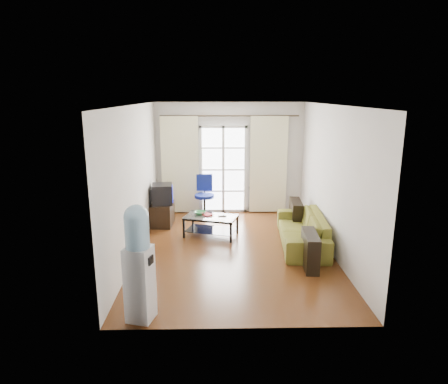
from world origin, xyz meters
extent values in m
plane|color=brown|center=(0.00, 0.00, 0.00)|extent=(5.20, 5.20, 0.00)
plane|color=white|center=(0.00, 0.00, 2.70)|extent=(5.20, 5.20, 0.00)
cube|color=silver|center=(0.00, 2.60, 1.35)|extent=(3.60, 0.02, 2.70)
cube|color=silver|center=(0.00, -2.60, 1.35)|extent=(3.60, 0.02, 2.70)
cube|color=silver|center=(-1.80, 0.00, 1.35)|extent=(0.02, 5.20, 2.70)
cube|color=silver|center=(1.80, 0.00, 1.35)|extent=(0.02, 5.20, 2.70)
cube|color=white|center=(-0.15, 2.56, 1.07)|extent=(1.01, 0.02, 2.04)
cube|color=white|center=(-0.15, 2.54, 1.07)|extent=(1.16, 0.06, 2.15)
cylinder|color=#4C3F2D|center=(0.00, 2.50, 2.38)|extent=(3.30, 0.04, 0.04)
cube|color=#FEFDCD|center=(-1.20, 2.48, 1.20)|extent=(0.90, 0.07, 2.35)
cube|color=#FEFDCD|center=(0.95, 2.48, 1.20)|extent=(0.90, 0.07, 2.35)
cube|color=#949496|center=(0.80, 2.50, 0.33)|extent=(0.64, 0.12, 0.64)
imported|color=brown|center=(1.35, 0.28, 0.30)|extent=(2.21, 1.14, 0.61)
cube|color=silver|center=(-0.44, 0.80, 0.42)|extent=(1.18, 0.88, 0.01)
cube|color=black|center=(-0.44, 0.80, 0.13)|extent=(1.11, 0.81, 0.01)
cube|color=black|center=(-0.99, 0.68, 0.21)|extent=(0.05, 0.05, 0.42)
cube|color=black|center=(-0.04, 0.39, 0.21)|extent=(0.05, 0.05, 0.42)
cube|color=black|center=(-0.84, 1.20, 0.21)|extent=(0.05, 0.05, 0.42)
cube|color=black|center=(0.12, 0.91, 0.21)|extent=(0.05, 0.05, 0.42)
imported|color=#328B42|center=(-0.67, 0.95, 0.46)|extent=(0.34, 0.34, 0.06)
imported|color=#9A3513|center=(-0.60, 0.83, 0.44)|extent=(0.43, 0.43, 0.02)
cube|color=black|center=(-0.20, 0.78, 0.44)|extent=(0.17, 0.05, 0.02)
cube|color=black|center=(-1.54, 1.55, 0.25)|extent=(0.49, 0.71, 0.50)
cube|color=black|center=(-1.52, 1.53, 0.72)|extent=(0.49, 0.52, 0.44)
cube|color=#0C19E5|center=(-1.30, 1.55, 0.72)|extent=(0.06, 0.38, 0.33)
cube|color=black|center=(-1.71, 1.51, 0.72)|extent=(0.17, 0.34, 0.29)
cylinder|color=black|center=(-0.61, 2.25, 0.25)|extent=(0.05, 0.05, 0.50)
cylinder|color=navy|center=(-0.61, 2.25, 0.49)|extent=(0.47, 0.47, 0.08)
cube|color=navy|center=(-0.61, 2.47, 0.78)|extent=(0.39, 0.06, 0.41)
cube|color=white|center=(-1.32, -2.35, 0.50)|extent=(0.39, 0.39, 1.01)
cylinder|color=#91BEE0|center=(-1.32, -2.35, 1.21)|extent=(0.31, 0.31, 0.40)
sphere|color=#91BEE0|center=(-1.32, -2.35, 1.41)|extent=(0.31, 0.31, 0.31)
cube|color=black|center=(-1.17, -2.39, 0.85)|extent=(0.07, 0.13, 0.11)
camera|label=1|loc=(-0.33, -7.08, 2.89)|focal=32.00mm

